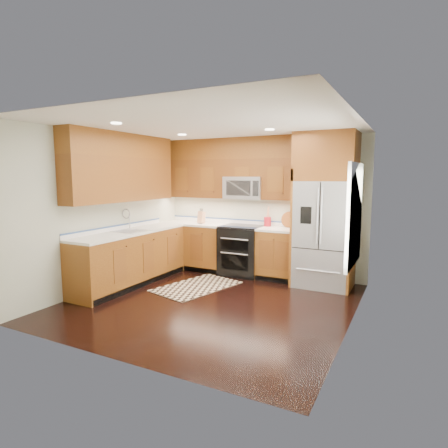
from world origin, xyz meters
The scene contains 16 objects.
ground centered at (0.00, 0.00, 0.00)m, with size 4.00×4.00×0.00m, color black.
wall_back centered at (0.00, 2.00, 1.30)m, with size 4.00×0.02×2.60m, color beige.
wall_left centered at (-2.00, 0.00, 1.30)m, with size 0.02×4.00×2.60m, color beige.
wall_right centered at (2.00, 0.00, 1.30)m, with size 0.02×4.00×2.60m, color beige.
window centered at (1.98, 0.20, 1.40)m, with size 0.04×1.10×1.30m.
base_cabinets centered at (-1.23, 0.90, 0.45)m, with size 2.85×3.00×0.90m.
countertop centered at (-1.09, 1.01, 0.92)m, with size 2.86×3.01×0.04m.
upper_cabinets centered at (-1.15, 1.09, 2.02)m, with size 2.85×3.00×1.15m.
range centered at (-0.25, 1.67, 0.47)m, with size 0.76×0.67×0.95m.
microwave centered at (-0.25, 1.80, 1.66)m, with size 0.76×0.40×0.42m.
refrigerator centered at (1.30, 1.63, 1.30)m, with size 0.98×0.75×2.60m.
sink_faucet centered at (-1.73, 0.23, 0.99)m, with size 0.54×0.44×0.37m.
rug centered at (-0.60, 0.58, 0.01)m, with size 0.87×1.44×0.01m, color black.
knife_block centered at (-1.15, 1.69, 1.06)m, with size 0.11×0.15×0.30m.
utensil_crock centered at (0.19, 1.87, 1.07)m, with size 0.14×0.14×0.37m.
cutting_board centered at (0.60, 1.90, 0.95)m, with size 0.30×0.30×0.02m, color brown.
Camera 1 is at (2.65, -4.74, 1.89)m, focal length 30.00 mm.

